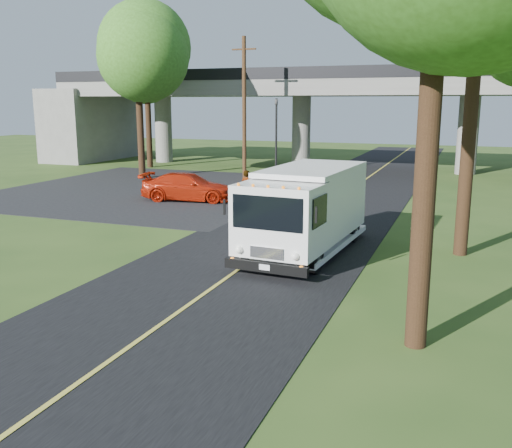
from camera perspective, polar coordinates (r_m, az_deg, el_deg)
The scene contains 12 objects.
ground at distance 13.24m, azimuth -9.65°, elevation -10.09°, with size 120.00×120.00×0.00m, color #2D4819.
road at distance 22.04m, azimuth 3.48°, elevation -0.90°, with size 7.00×90.00×0.02m, color black.
parking_lot at distance 33.73m, azimuth -10.51°, elevation 3.45°, with size 16.00×18.00×0.01m, color black.
lane_line at distance 22.04m, azimuth 3.48°, elevation -0.85°, with size 0.12×90.00×0.01m, color gold.
overpass at distance 43.00m, azimuth 12.44°, elevation 11.29°, with size 54.00×10.00×7.30m.
traffic_signal at distance 38.59m, azimuth 2.04°, elevation 9.48°, with size 0.18×0.22×5.20m.
utility_pole at distance 37.19m, azimuth -1.19°, elevation 11.53°, with size 1.60×0.26×9.00m.
tree_left_lot at distance 38.21m, azimuth -11.65°, elevation 16.28°, with size 5.60×5.50×10.50m.
tree_left_far at distance 44.85m, azimuth -10.79°, elevation 15.08°, with size 5.26×5.16×9.89m.
step_van at distance 18.89m, azimuth 5.01°, elevation 1.63°, with size 2.95×6.92×2.84m.
red_sedan at distance 29.45m, azimuth -6.76°, elevation 3.70°, with size 1.96×4.83×1.40m, color #B5210B.
pedestrian at distance 27.79m, azimuth -0.92°, elevation 3.63°, with size 0.63×0.42×1.74m, color gray.
Camera 1 is at (6.29, -10.53, 4.96)m, focal length 40.00 mm.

